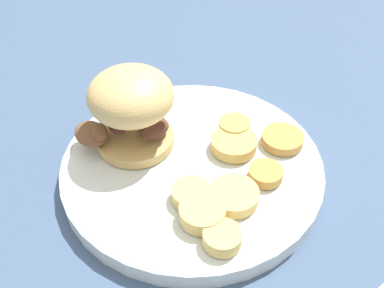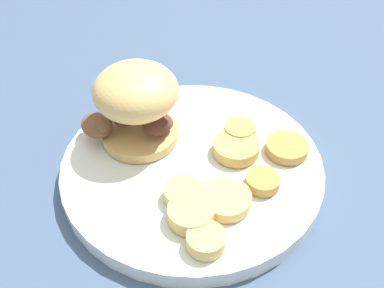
{
  "view_description": "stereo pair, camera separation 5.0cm",
  "coord_description": "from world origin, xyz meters",
  "views": [
    {
      "loc": [
        -0.2,
        -0.31,
        0.39
      ],
      "look_at": [
        0.0,
        0.0,
        0.05
      ],
      "focal_mm": 42.0,
      "sensor_mm": 36.0,
      "label": 1
    },
    {
      "loc": [
        -0.15,
        -0.34,
        0.39
      ],
      "look_at": [
        0.0,
        0.0,
        0.05
      ],
      "focal_mm": 42.0,
      "sensor_mm": 36.0,
      "label": 2
    }
  ],
  "objects": [
    {
      "name": "potato_round_4",
      "position": [
        -0.04,
        -0.08,
        0.03
      ],
      "size": [
        0.05,
        0.05,
        0.02
      ],
      "primitive_type": "cylinder",
      "color": "#DBB766",
      "rests_on": "dinner_plate"
    },
    {
      "name": "potato_round_5",
      "position": [
        0.07,
        0.01,
        0.03
      ],
      "size": [
        0.04,
        0.04,
        0.02
      ],
      "primitive_type": "cylinder",
      "color": "tan",
      "rests_on": "dinner_plate"
    },
    {
      "name": "sandwich",
      "position": [
        -0.04,
        0.06,
        0.08
      ],
      "size": [
        0.11,
        0.1,
        0.1
      ],
      "color": "tan",
      "rests_on": "dinner_plate"
    },
    {
      "name": "potato_round_7",
      "position": [
        0.01,
        -0.07,
        0.03
      ],
      "size": [
        0.05,
        0.05,
        0.01
      ],
      "primitive_type": "cylinder",
      "color": "#DBB766",
      "rests_on": "dinner_plate"
    },
    {
      "name": "potato_round_6",
      "position": [
        0.05,
        -0.01,
        0.03
      ],
      "size": [
        0.05,
        0.05,
        0.01
      ],
      "primitive_type": "cylinder",
      "color": "tan",
      "rests_on": "dinner_plate"
    },
    {
      "name": "potato_round_1",
      "position": [
        0.11,
        -0.03,
        0.03
      ],
      "size": [
        0.05,
        0.05,
        0.01
      ],
      "primitive_type": "cylinder",
      "color": "#BC8942",
      "rests_on": "dinner_plate"
    },
    {
      "name": "potato_round_0",
      "position": [
        0.05,
        -0.07,
        0.03
      ],
      "size": [
        0.04,
        0.04,
        0.01
      ],
      "primitive_type": "cylinder",
      "color": "#BC8942",
      "rests_on": "dinner_plate"
    },
    {
      "name": "dinner_plate",
      "position": [
        0.0,
        0.0,
        0.01
      ],
      "size": [
        0.3,
        0.3,
        0.02
      ],
      "color": "silver",
      "rests_on": "ground_plane"
    },
    {
      "name": "ground_plane",
      "position": [
        0.0,
        0.0,
        0.0
      ],
      "size": [
        4.0,
        4.0,
        0.0
      ],
      "primitive_type": "plane",
      "color": "#3D5170"
    },
    {
      "name": "potato_round_2",
      "position": [
        -0.03,
        -0.05,
        0.03
      ],
      "size": [
        0.04,
        0.04,
        0.01
      ],
      "primitive_type": "cylinder",
      "color": "#DBB766",
      "rests_on": "dinner_plate"
    },
    {
      "name": "potato_round_3",
      "position": [
        -0.04,
        -0.11,
        0.03
      ],
      "size": [
        0.04,
        0.04,
        0.01
      ],
      "primitive_type": "cylinder",
      "color": "#DBB766",
      "rests_on": "dinner_plate"
    }
  ]
}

